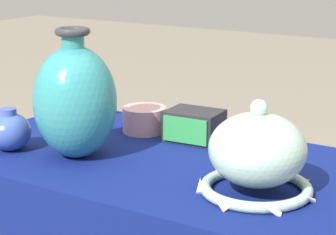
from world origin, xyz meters
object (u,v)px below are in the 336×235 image
at_px(mosaic_tile_box, 194,126).
at_px(cup_wide_porcelain, 80,102).
at_px(pot_squat_rose, 144,120).
at_px(vase_dome_bell, 257,156).
at_px(jar_round_cobalt, 10,131).
at_px(vase_tall_bulbous, 75,101).

relative_size(mosaic_tile_box, cup_wide_porcelain, 1.05).
height_order(cup_wide_porcelain, pot_squat_rose, cup_wide_porcelain).
xyz_separation_m(vase_dome_bell, mosaic_tile_box, (-0.28, 0.24, -0.04)).
height_order(pot_squat_rose, jar_round_cobalt, jar_round_cobalt).
bearing_deg(vase_dome_bell, pot_squat_rose, 150.95).
xyz_separation_m(vase_tall_bulbous, vase_dome_bell, (0.45, 0.01, -0.06)).
relative_size(vase_dome_bell, mosaic_tile_box, 1.71).
bearing_deg(jar_round_cobalt, pot_squat_rose, 58.18).
bearing_deg(mosaic_tile_box, pot_squat_rose, 177.37).
relative_size(vase_dome_bell, cup_wide_porcelain, 1.80).
distance_m(mosaic_tile_box, pot_squat_rose, 0.15).
distance_m(vase_dome_bell, cup_wide_porcelain, 0.72).
bearing_deg(mosaic_tile_box, jar_round_cobalt, -141.79).
relative_size(vase_tall_bulbous, cup_wide_porcelain, 2.25).
xyz_separation_m(vase_tall_bulbous, mosaic_tile_box, (0.17, 0.25, -0.09)).
bearing_deg(vase_tall_bulbous, jar_round_cobalt, -163.90).
bearing_deg(vase_tall_bulbous, cup_wide_porcelain, 128.50).
bearing_deg(mosaic_tile_box, vase_dome_bell, -44.65).
height_order(vase_dome_bell, mosaic_tile_box, vase_dome_bell).
height_order(cup_wide_porcelain, jar_round_cobalt, jar_round_cobalt).
bearing_deg(vase_dome_bell, mosaic_tile_box, 139.34).
distance_m(vase_dome_bell, jar_round_cobalt, 0.62).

